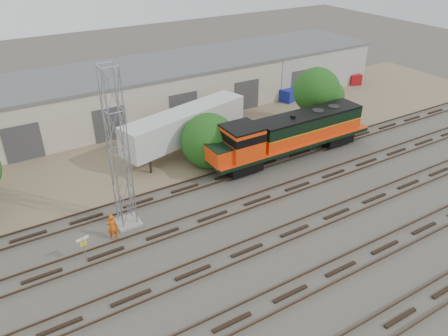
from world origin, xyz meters
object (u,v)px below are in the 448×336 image
signal_tower (119,154)px  worker (112,227)px  locomotive (289,135)px  semi_trailer (188,125)px

signal_tower → worker: size_ratio=5.91×
locomotive → signal_tower: (-16.10, -2.01, 3.30)m
signal_tower → worker: signal_tower is taller
locomotive → worker: size_ratio=8.57×
signal_tower → locomotive: bearing=7.1°
worker → semi_trailer: 14.29m
locomotive → signal_tower: signal_tower is taller
locomotive → semi_trailer: 9.32m
locomotive → worker: locomotive is taller
locomotive → semi_trailer: (-6.90, 6.26, 0.22)m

